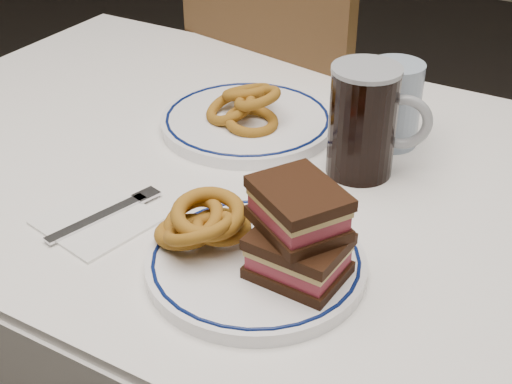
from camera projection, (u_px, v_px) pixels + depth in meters
The scene contains 11 objects.
dining_table at pixel (236, 215), 1.16m from camera, with size 1.27×0.87×0.75m.
chair_far at pixel (295, 134), 1.68m from camera, with size 0.50×0.50×0.93m.
main_plate at pixel (256, 263), 0.86m from camera, with size 0.27×0.27×0.02m.
reuben_sandwich at pixel (299, 232), 0.81m from camera, with size 0.13×0.13×0.11m.
onion_rings_main at pixel (201, 224), 0.87m from camera, with size 0.12×0.12×0.07m.
ketchup_ramekin at pixel (278, 200), 0.93m from camera, with size 0.06×0.06×0.04m.
beer_mug at pixel (365, 120), 1.02m from camera, with size 0.15×0.10×0.17m.
water_glass at pixel (393, 104), 1.11m from camera, with size 0.08×0.08×0.13m, color #8FA3B9.
far_plate at pixel (248, 121), 1.18m from camera, with size 0.29×0.29×0.02m.
onion_rings_far at pixel (246, 105), 1.16m from camera, with size 0.14×0.14×0.08m.
napkin_fork at pixel (100, 219), 0.96m from camera, with size 0.16×0.18×0.01m.
Camera 1 is at (0.51, -0.81, 1.30)m, focal length 50.00 mm.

